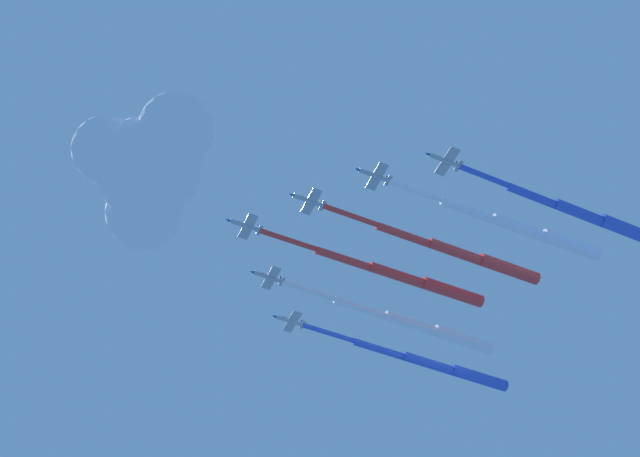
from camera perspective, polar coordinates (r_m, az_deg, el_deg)
jet_lead at (r=232.90m, az=5.67°, el=-3.29°), size 13.11×76.48×3.71m
jet_port_inner at (r=230.97m, az=9.58°, el=-1.68°), size 12.44×74.68×3.70m
jet_starboard_inner at (r=245.18m, az=6.59°, el=-6.54°), size 11.91×76.23×3.69m
jet_port_mid at (r=230.06m, az=13.70°, el=-0.03°), size 12.67×73.51×3.71m
jet_starboard_mid at (r=258.85m, az=7.74°, el=-9.16°), size 12.58×77.68×3.69m
jet_port_outer at (r=225.88m, az=17.44°, el=0.96°), size 11.31×68.11×3.70m
cloud_puff at (r=215.97m, az=-11.58°, el=4.05°), size 44.65×33.60×29.08m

